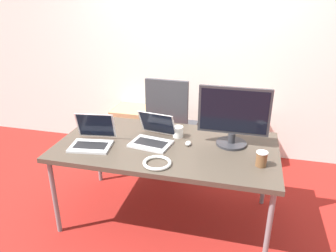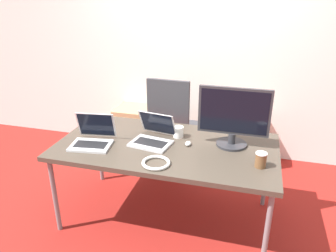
{
  "view_description": "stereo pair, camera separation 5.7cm",
  "coord_description": "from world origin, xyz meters",
  "px_view_note": "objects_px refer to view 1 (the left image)",
  "views": [
    {
      "loc": [
        0.61,
        -2.38,
        1.96
      ],
      "look_at": [
        0.0,
        0.05,
        0.89
      ],
      "focal_mm": 35.0,
      "sensor_mm": 36.0,
      "label": 1
    },
    {
      "loc": [
        0.66,
        -2.37,
        1.96
      ],
      "look_at": [
        0.0,
        0.05,
        0.89
      ],
      "focal_mm": 35.0,
      "sensor_mm": 36.0,
      "label": 2
    }
  ],
  "objects_px": {
    "cable_coil": "(157,163)",
    "laptop_right": "(92,139)",
    "mouse": "(188,143)",
    "cabinet_left": "(135,129)",
    "office_chair": "(172,136)",
    "coffee_cup_brown": "(261,159)",
    "coffee_cup_white": "(178,132)",
    "laptop_left": "(153,137)",
    "cabinet_right": "(238,140)",
    "monitor": "(233,117)"
  },
  "relations": [
    {
      "from": "cable_coil",
      "to": "mouse",
      "type": "bearing_deg",
      "value": 66.28
    },
    {
      "from": "cabinet_right",
      "to": "laptop_left",
      "type": "xyz_separation_m",
      "value": [
        -0.69,
        -1.19,
        0.51
      ]
    },
    {
      "from": "coffee_cup_brown",
      "to": "cable_coil",
      "type": "height_order",
      "value": "coffee_cup_brown"
    },
    {
      "from": "mouse",
      "to": "laptop_right",
      "type": "bearing_deg",
      "value": -166.51
    },
    {
      "from": "cabinet_left",
      "to": "mouse",
      "type": "bearing_deg",
      "value": -52.67
    },
    {
      "from": "cabinet_left",
      "to": "coffee_cup_brown",
      "type": "xyz_separation_m",
      "value": [
        1.49,
        -1.39,
        0.51
      ]
    },
    {
      "from": "office_chair",
      "to": "cable_coil",
      "type": "relative_size",
      "value": 5.18
    },
    {
      "from": "laptop_right",
      "to": "coffee_cup_brown",
      "type": "bearing_deg",
      "value": -0.88
    },
    {
      "from": "laptop_left",
      "to": "laptop_right",
      "type": "bearing_deg",
      "value": -160.04
    },
    {
      "from": "office_chair",
      "to": "coffee_cup_white",
      "type": "xyz_separation_m",
      "value": [
        0.21,
        -0.65,
        0.35
      ]
    },
    {
      "from": "monitor",
      "to": "coffee_cup_white",
      "type": "height_order",
      "value": "monitor"
    },
    {
      "from": "laptop_left",
      "to": "cable_coil",
      "type": "xyz_separation_m",
      "value": [
        0.14,
        -0.36,
        -0.04
      ]
    },
    {
      "from": "coffee_cup_brown",
      "to": "coffee_cup_white",
      "type": "bearing_deg",
      "value": 153.82
    },
    {
      "from": "mouse",
      "to": "coffee_cup_brown",
      "type": "bearing_deg",
      "value": -19.5
    },
    {
      "from": "cabinet_right",
      "to": "cable_coil",
      "type": "bearing_deg",
      "value": -109.66
    },
    {
      "from": "laptop_left",
      "to": "coffee_cup_white",
      "type": "distance_m",
      "value": 0.24
    },
    {
      "from": "cable_coil",
      "to": "laptop_right",
      "type": "bearing_deg",
      "value": 163.03
    },
    {
      "from": "coffee_cup_brown",
      "to": "office_chair",
      "type": "bearing_deg",
      "value": 132.54
    },
    {
      "from": "cabinet_left",
      "to": "mouse",
      "type": "relative_size",
      "value": 7.83
    },
    {
      "from": "laptop_right",
      "to": "mouse",
      "type": "height_order",
      "value": "laptop_right"
    },
    {
      "from": "laptop_left",
      "to": "office_chair",
      "type": "bearing_deg",
      "value": 92.13
    },
    {
      "from": "cabinet_left",
      "to": "monitor",
      "type": "relative_size",
      "value": 0.97
    },
    {
      "from": "cabinet_right",
      "to": "laptop_right",
      "type": "bearing_deg",
      "value": -130.51
    },
    {
      "from": "coffee_cup_white",
      "to": "coffee_cup_brown",
      "type": "height_order",
      "value": "coffee_cup_brown"
    },
    {
      "from": "cabinet_right",
      "to": "mouse",
      "type": "height_order",
      "value": "mouse"
    },
    {
      "from": "coffee_cup_white",
      "to": "mouse",
      "type": "bearing_deg",
      "value": -49.61
    },
    {
      "from": "laptop_left",
      "to": "coffee_cup_white",
      "type": "bearing_deg",
      "value": 39.62
    },
    {
      "from": "cabinet_right",
      "to": "mouse",
      "type": "xyz_separation_m",
      "value": [
        -0.39,
        -1.18,
        0.47
      ]
    },
    {
      "from": "office_chair",
      "to": "cabinet_left",
      "type": "distance_m",
      "value": 0.71
    },
    {
      "from": "cabinet_left",
      "to": "laptop_left",
      "type": "relative_size",
      "value": 1.46
    },
    {
      "from": "monitor",
      "to": "coffee_cup_brown",
      "type": "bearing_deg",
      "value": -52.29
    },
    {
      "from": "office_chair",
      "to": "laptop_right",
      "type": "bearing_deg",
      "value": -114.47
    },
    {
      "from": "coffee_cup_brown",
      "to": "cable_coil",
      "type": "distance_m",
      "value": 0.77
    },
    {
      "from": "laptop_left",
      "to": "laptop_right",
      "type": "relative_size",
      "value": 1.07
    },
    {
      "from": "mouse",
      "to": "coffee_cup_white",
      "type": "relative_size",
      "value": 0.73
    },
    {
      "from": "coffee_cup_brown",
      "to": "cable_coil",
      "type": "relative_size",
      "value": 0.53
    },
    {
      "from": "office_chair",
      "to": "coffee_cup_brown",
      "type": "relative_size",
      "value": 9.7
    },
    {
      "from": "office_chair",
      "to": "cabinet_right",
      "type": "bearing_deg",
      "value": 28.27
    },
    {
      "from": "cabinet_right",
      "to": "coffee_cup_white",
      "type": "distance_m",
      "value": 1.26
    },
    {
      "from": "laptop_right",
      "to": "coffee_cup_brown",
      "type": "distance_m",
      "value": 1.36
    },
    {
      "from": "cabinet_left",
      "to": "laptop_right",
      "type": "bearing_deg",
      "value": -84.83
    },
    {
      "from": "laptop_left",
      "to": "cabinet_right",
      "type": "bearing_deg",
      "value": 59.89
    },
    {
      "from": "laptop_left",
      "to": "cable_coil",
      "type": "distance_m",
      "value": 0.39
    },
    {
      "from": "office_chair",
      "to": "laptop_left",
      "type": "relative_size",
      "value": 2.91
    },
    {
      "from": "mouse",
      "to": "cabinet_left",
      "type": "bearing_deg",
      "value": 127.33
    },
    {
      "from": "monitor",
      "to": "coffee_cup_white",
      "type": "relative_size",
      "value": 5.91
    },
    {
      "from": "monitor",
      "to": "cable_coil",
      "type": "relative_size",
      "value": 2.67
    },
    {
      "from": "laptop_left",
      "to": "cable_coil",
      "type": "bearing_deg",
      "value": -69.08
    },
    {
      "from": "laptop_right",
      "to": "cabinet_left",
      "type": "bearing_deg",
      "value": 95.17
    },
    {
      "from": "office_chair",
      "to": "laptop_right",
      "type": "relative_size",
      "value": 3.11
    }
  ]
}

